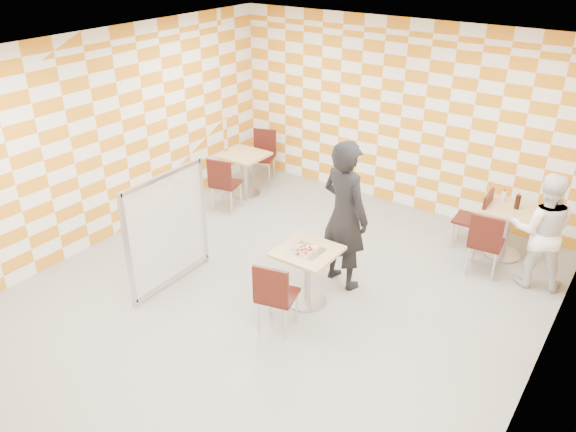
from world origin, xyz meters
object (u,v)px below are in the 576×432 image
object	(u,v)px
main_table	(307,267)
chair_empty_far	(264,151)
second_table	(508,224)
chair_main_front	(274,293)
partition	(168,230)
chair_second_front	(486,240)
chair_second_side	(477,216)
man_dark	(345,215)
soda_bottle	(518,202)
chair_empty_near	(223,181)
man_white	(542,231)
empty_table	(245,167)
sport_bottle	(504,196)

from	to	relation	value
main_table	chair_empty_far	bearing A→B (deg)	134.76
second_table	chair_main_front	xyz separation A→B (m)	(-1.67, -3.24, 0.04)
chair_empty_far	main_table	bearing A→B (deg)	-45.24
chair_empty_far	partition	size ratio (longest dim) A/B	0.60
chair_main_front	chair_second_front	size ratio (longest dim) A/B	1.00
chair_second_side	man_dark	world-z (taller)	man_dark
partition	soda_bottle	world-z (taller)	partition
chair_empty_near	soda_bottle	xyz separation A→B (m)	(4.24, 1.22, 0.31)
chair_empty_near	chair_main_front	bearing A→B (deg)	-39.16
man_white	main_table	bearing A→B (deg)	26.55
chair_second_side	man_dark	size ratio (longest dim) A/B	0.47
empty_table	chair_second_front	distance (m)	4.20
chair_second_side	second_table	bearing A→B (deg)	9.58
chair_empty_far	sport_bottle	bearing A→B (deg)	-1.36
empty_table	partition	bearing A→B (deg)	-71.09
main_table	soda_bottle	size ratio (longest dim) A/B	3.26
chair_second_front	chair_empty_near	world-z (taller)	same
second_table	partition	distance (m)	4.64
chair_second_front	soda_bottle	size ratio (longest dim) A/B	4.02
main_table	man_white	bearing A→B (deg)	42.91
main_table	man_dark	world-z (taller)	man_dark
chair_empty_far	sport_bottle	size ratio (longest dim) A/B	4.62
man_white	soda_bottle	distance (m)	0.69
man_white	partition	bearing A→B (deg)	18.35
sport_bottle	chair_second_side	bearing A→B (deg)	-140.24
main_table	sport_bottle	world-z (taller)	sport_bottle
main_table	soda_bottle	xyz separation A→B (m)	(1.75, 2.56, 0.34)
chair_second_front	man_dark	bearing A→B (deg)	-140.67
main_table	man_white	xyz separation A→B (m)	(2.19, 2.04, 0.27)
chair_empty_near	second_table	bearing A→B (deg)	15.93
chair_empty_near	man_white	bearing A→B (deg)	8.49
second_table	chair_main_front	bearing A→B (deg)	-117.29
main_table	chair_main_front	distance (m)	0.70
empty_table	chair_second_front	bearing A→B (deg)	-2.83
chair_second_side	chair_empty_near	world-z (taller)	same
chair_second_side	main_table	bearing A→B (deg)	-117.42
soda_bottle	chair_second_side	bearing A→B (deg)	-168.54
man_dark	man_white	bearing A→B (deg)	-130.14
chair_main_front	chair_second_side	bearing A→B (deg)	68.31
empty_table	sport_bottle	world-z (taller)	sport_bottle
main_table	chair_empty_near	bearing A→B (deg)	151.69
empty_table	soda_bottle	distance (m)	4.40
chair_main_front	empty_table	bearing A→B (deg)	133.63
second_table	man_white	distance (m)	0.76
main_table	partition	distance (m)	1.82
chair_empty_far	empty_table	bearing A→B (deg)	-78.17
chair_second_side	man_dark	distance (m)	2.19
man_dark	second_table	bearing A→B (deg)	-113.70
main_table	chair_second_front	distance (m)	2.43
empty_table	sport_bottle	size ratio (longest dim) A/B	3.75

